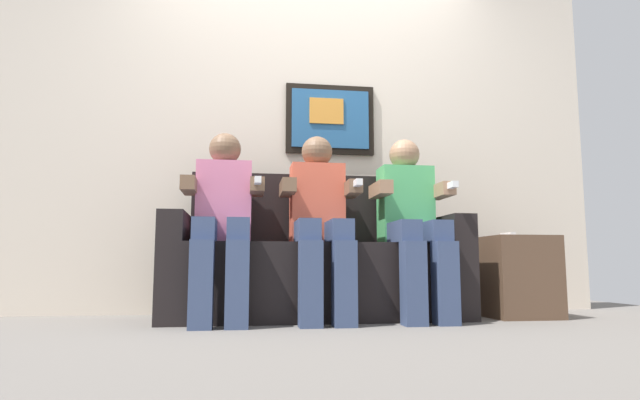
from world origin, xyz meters
The scene contains 8 objects.
ground_plane centered at (0.00, 0.00, 0.00)m, with size 5.47×5.47×0.00m, color #66605B.
back_wall_assembly centered at (0.00, 0.76, 1.30)m, with size 4.21×0.10×2.60m.
couch centered at (0.00, 0.33, 0.31)m, with size 1.81×0.58×0.90m.
person_on_left centered at (-0.56, 0.16, 0.61)m, with size 0.46×0.56×1.11m.
person_in_middle centered at (0.00, 0.16, 0.61)m, with size 0.46×0.56×1.11m.
person_on_right centered at (0.56, 0.16, 0.61)m, with size 0.46×0.56×1.11m.
side_table_right centered at (1.25, 0.22, 0.25)m, with size 0.40×0.40×0.50m.
spare_remote_on_table centered at (1.18, 0.17, 0.51)m, with size 0.04×0.13×0.02m, color white.
Camera 1 is at (-0.45, -2.90, 0.32)m, focal length 29.83 mm.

